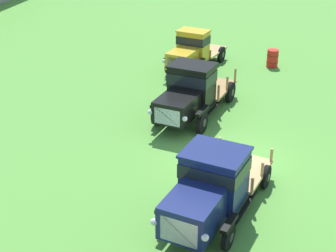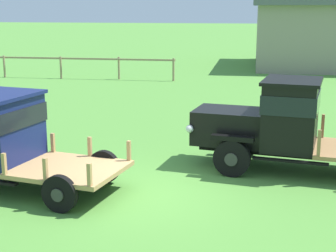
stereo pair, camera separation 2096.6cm
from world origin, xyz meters
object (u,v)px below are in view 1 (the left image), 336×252
at_px(vintage_truck_midrow_center, 190,92).
at_px(vintage_truck_far_side, 192,51).
at_px(oil_drum_beside_row, 272,58).
at_px(vintage_truck_second_in_line, 210,186).

bearing_deg(vintage_truck_midrow_center, vintage_truck_far_side, 12.44).
height_order(vintage_truck_far_side, oil_drum_beside_row, vintage_truck_far_side).
bearing_deg(vintage_truck_second_in_line, vintage_truck_far_side, 15.62).
height_order(vintage_truck_second_in_line, vintage_truck_midrow_center, vintage_truck_midrow_center).
bearing_deg(oil_drum_beside_row, vintage_truck_far_side, 114.78).
distance_m(vintage_truck_midrow_center, vintage_truck_far_side, 5.87).
bearing_deg(oil_drum_beside_row, vintage_truck_second_in_line, 177.89).
bearing_deg(vintage_truck_second_in_line, oil_drum_beside_row, -2.11).
distance_m(vintage_truck_second_in_line, oil_drum_beside_row, 14.35).
bearing_deg(vintage_truck_midrow_center, vintage_truck_second_in_line, -161.75).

